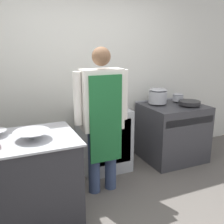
# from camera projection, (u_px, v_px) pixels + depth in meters

# --- Properties ---
(wall_back) EXTENTS (8.00, 0.05, 2.70)m
(wall_back) POSITION_uv_depth(u_px,v_px,m) (85.00, 73.00, 3.76)
(wall_back) COLOR silver
(wall_back) RESTS_ON ground_plane
(prep_counter) EXTENTS (1.17, 0.79, 0.89)m
(prep_counter) POSITION_uv_depth(u_px,v_px,m) (18.00, 182.00, 2.57)
(prep_counter) COLOR #2D2D33
(prep_counter) RESTS_ON ground_plane
(stove) EXTENTS (0.89, 0.79, 0.88)m
(stove) POSITION_uv_depth(u_px,v_px,m) (172.00, 132.00, 4.05)
(stove) COLOR #38383D
(stove) RESTS_ON ground_plane
(fridge_unit) EXTENTS (0.67, 0.59, 0.88)m
(fridge_unit) POSITION_uv_depth(u_px,v_px,m) (104.00, 139.00, 3.73)
(fridge_unit) COLOR #A8ADB2
(fridge_unit) RESTS_ON ground_plane
(person_cook) EXTENTS (0.66, 0.24, 1.73)m
(person_cook) POSITION_uv_depth(u_px,v_px,m) (102.00, 113.00, 3.01)
(person_cook) COLOR #38476B
(person_cook) RESTS_ON ground_plane
(mixing_bowl) EXTENTS (0.34, 0.34, 0.08)m
(mixing_bowl) POSITION_uv_depth(u_px,v_px,m) (32.00, 135.00, 2.45)
(mixing_bowl) COLOR #B2B5BC
(mixing_bowl) RESTS_ON prep_counter
(stock_pot) EXTENTS (0.27, 0.27, 0.23)m
(stock_pot) POSITION_uv_depth(u_px,v_px,m) (158.00, 96.00, 3.96)
(stock_pot) COLOR #B2B5BC
(stock_pot) RESTS_ON stove
(saute_pan) EXTENTS (0.32, 0.32, 0.05)m
(saute_pan) POSITION_uv_depth(u_px,v_px,m) (189.00, 103.00, 3.88)
(saute_pan) COLOR #262628
(saute_pan) RESTS_ON stove
(sauce_pot) EXTENTS (0.17, 0.17, 0.12)m
(sauce_pot) POSITION_uv_depth(u_px,v_px,m) (178.00, 97.00, 4.12)
(sauce_pot) COLOR #B2B5BC
(sauce_pot) RESTS_ON stove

